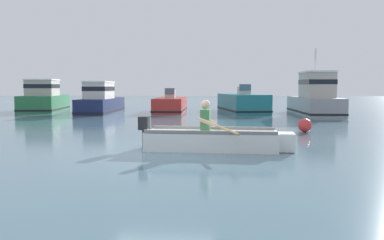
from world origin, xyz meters
The scene contains 8 objects.
ground_plane centered at (0.00, 0.00, 0.00)m, with size 120.00×120.00×0.00m, color slate.
rowboat_with_person centered at (1.26, 0.44, 0.25)m, with size 3.72×1.95×1.19m.
moored_boat_green centered at (-9.31, 15.43, 0.74)m, with size 2.75×5.20×1.96m.
moored_boat_navy centered at (-5.47, 14.36, 0.68)m, with size 1.86×6.07×1.82m.
moored_boat_red centered at (-1.50, 15.43, 0.40)m, with size 1.78×5.37×1.43m.
moored_boat_teal centered at (2.77, 15.05, 0.52)m, with size 2.95×5.59×1.66m.
moored_boat_grey centered at (6.60, 13.53, 0.86)m, with size 1.96×6.05×3.56m.
mooring_buoy centered at (4.22, 4.48, 0.23)m, with size 0.46×0.46×0.46m, color red.
Camera 1 is at (1.33, -9.39, 1.50)m, focal length 38.78 mm.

